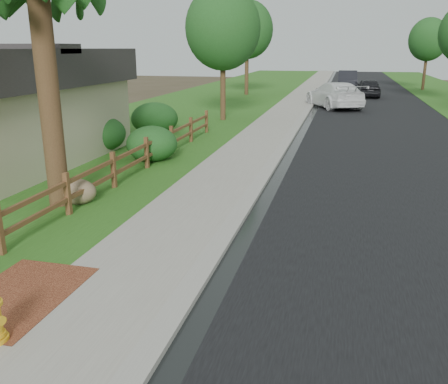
# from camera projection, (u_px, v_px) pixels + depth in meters

# --- Properties ---
(ground) EXTENTS (120.00, 120.00, 0.00)m
(ground) POSITION_uv_depth(u_px,v_px,m) (169.00, 288.00, 8.07)
(ground) COLOR #3C3620
(road) EXTENTS (8.00, 90.00, 0.02)m
(road) POSITION_uv_depth(u_px,v_px,m) (368.00, 97.00, 39.46)
(road) COLOR black
(road) RESTS_ON ground
(curb) EXTENTS (0.40, 90.00, 0.12)m
(curb) POSITION_uv_depth(u_px,v_px,m) (317.00, 95.00, 40.43)
(curb) COLOR gray
(curb) RESTS_ON ground
(wet_gutter) EXTENTS (0.50, 90.00, 0.00)m
(wet_gutter) POSITION_uv_depth(u_px,v_px,m) (321.00, 96.00, 40.36)
(wet_gutter) COLOR black
(wet_gutter) RESTS_ON road
(sidewalk) EXTENTS (2.20, 90.00, 0.10)m
(sidewalk) POSITION_uv_depth(u_px,v_px,m) (302.00, 95.00, 40.73)
(sidewalk) COLOR gray
(sidewalk) RESTS_ON ground
(grass_strip) EXTENTS (1.60, 90.00, 0.06)m
(grass_strip) POSITION_uv_depth(u_px,v_px,m) (280.00, 95.00, 41.18)
(grass_strip) COLOR #254F16
(grass_strip) RESTS_ON ground
(lawn_near) EXTENTS (9.00, 90.00, 0.04)m
(lawn_near) POSITION_uv_depth(u_px,v_px,m) (222.00, 93.00, 42.40)
(lawn_near) COLOR #254F16
(lawn_near) RESTS_ON ground
(brick_patch) EXTENTS (1.60, 2.40, 0.11)m
(brick_patch) POSITION_uv_depth(u_px,v_px,m) (18.00, 298.00, 7.64)
(brick_patch) COLOR brown
(brick_patch) RESTS_ON ground
(ranch_fence) EXTENTS (0.12, 16.92, 1.10)m
(ranch_fence) POSITION_uv_depth(u_px,v_px,m) (131.00, 159.00, 14.67)
(ranch_fence) COLOR #54331C
(ranch_fence) RESTS_ON ground
(white_suv) EXTENTS (4.60, 6.36, 1.71)m
(white_suv) POSITION_uv_depth(u_px,v_px,m) (334.00, 95.00, 32.09)
(white_suv) COLOR white
(white_suv) RESTS_ON road
(dark_car_mid) EXTENTS (2.02, 4.51, 1.50)m
(dark_car_mid) POSITION_uv_depth(u_px,v_px,m) (368.00, 88.00, 39.28)
(dark_car_mid) COLOR black
(dark_car_mid) RESTS_ON road
(dark_car_far) EXTENTS (1.89, 5.25, 1.72)m
(dark_car_far) POSITION_uv_depth(u_px,v_px,m) (347.00, 79.00, 47.63)
(dark_car_far) COLOR black
(dark_car_far) RESTS_ON road
(boulder) EXTENTS (1.10, 0.89, 0.68)m
(boulder) POSITION_uv_depth(u_px,v_px,m) (77.00, 192.00, 12.32)
(boulder) COLOR brown
(boulder) RESTS_ON ground
(shrub_b) EXTENTS (2.14, 2.14, 1.27)m
(shrub_b) POSITION_uv_depth(u_px,v_px,m) (152.00, 144.00, 16.94)
(shrub_b) COLOR #1A4017
(shrub_b) RESTS_ON ground
(shrub_c) EXTENTS (2.31, 2.31, 1.40)m
(shrub_c) POSITION_uv_depth(u_px,v_px,m) (101.00, 134.00, 18.57)
(shrub_c) COLOR #1A4017
(shrub_c) RESTS_ON ground
(shrub_d) EXTENTS (2.27, 2.27, 1.50)m
(shrub_d) POSITION_uv_depth(u_px,v_px,m) (155.00, 118.00, 22.22)
(shrub_d) COLOR #1A4017
(shrub_d) RESTS_ON ground
(tree_near_left) EXTENTS (4.05, 4.05, 7.17)m
(tree_near_left) POSITION_uv_depth(u_px,v_px,m) (223.00, 28.00, 25.30)
(tree_near_left) COLOR #3D2B19
(tree_near_left) RESTS_ON ground
(tree_mid_left) EXTENTS (4.35, 4.35, 7.77)m
(tree_mid_left) POSITION_uv_depth(u_px,v_px,m) (247.00, 30.00, 39.56)
(tree_mid_left) COLOR #3D2B19
(tree_mid_left) RESTS_ON ground
(tree_far_right) EXTENTS (3.62, 3.62, 6.68)m
(tree_far_right) POSITION_uv_depth(u_px,v_px,m) (428.00, 40.00, 44.51)
(tree_far_right) COLOR #3D2B19
(tree_far_right) RESTS_ON ground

